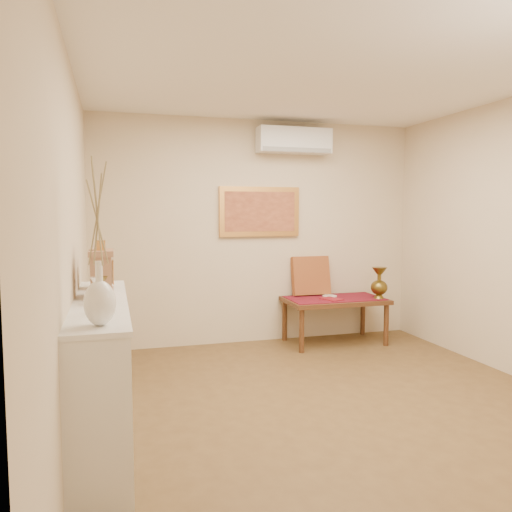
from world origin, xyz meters
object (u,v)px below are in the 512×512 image
object	(u,v)px
display_ledge	(102,369)
mantel_clock	(102,273)
white_vase	(98,243)
brass_urn_tall	(379,279)
wooden_chest	(101,273)
low_table	(335,304)

from	to	relation	value
display_ledge	mantel_clock	distance (m)	0.68
white_vase	display_ledge	distance (m)	1.24
brass_urn_tall	wooden_chest	bearing A→B (deg)	-160.56
mantel_clock	wooden_chest	world-z (taller)	mantel_clock
white_vase	low_table	bearing A→B (deg)	45.51
brass_urn_tall	mantel_clock	distance (m)	3.53
display_ledge	wooden_chest	size ratio (longest dim) A/B	8.28
mantel_clock	display_ledge	bearing A→B (deg)	-96.42
white_vase	brass_urn_tall	xyz separation A→B (m)	(3.15, 2.52, -0.64)
brass_urn_tall	low_table	bearing A→B (deg)	160.63
display_ledge	white_vase	bearing A→B (deg)	-88.46
wooden_chest	mantel_clock	bearing A→B (deg)	-87.29
wooden_chest	low_table	xyz separation A→B (m)	(2.68, 1.30, -0.62)
wooden_chest	low_table	bearing A→B (deg)	25.84
brass_urn_tall	wooden_chest	size ratio (longest dim) A/B	1.87
wooden_chest	low_table	distance (m)	3.04
white_vase	display_ledge	world-z (taller)	white_vase
white_vase	low_table	distance (m)	3.90
display_ledge	mantel_clock	bearing A→B (deg)	83.58
mantel_clock	low_table	xyz separation A→B (m)	(2.66, 1.72, -0.67)
brass_urn_tall	low_table	distance (m)	0.61
display_ledge	wooden_chest	world-z (taller)	wooden_chest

